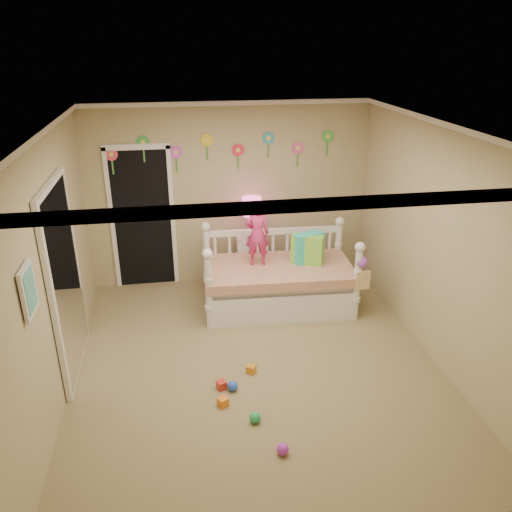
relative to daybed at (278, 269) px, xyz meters
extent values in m
cube|color=#7F684C|center=(-0.51, -1.27, -0.54)|extent=(4.00, 4.50, 0.01)
cube|color=white|center=(-0.51, -1.27, 2.06)|extent=(4.00, 4.50, 0.01)
cube|color=tan|center=(-0.51, 0.98, 0.76)|extent=(4.00, 0.01, 2.60)
cube|color=tan|center=(-2.51, -1.27, 0.76)|extent=(0.01, 4.50, 2.60)
cube|color=tan|center=(1.49, -1.27, 0.76)|extent=(0.01, 4.50, 2.60)
cube|color=#27C6B4|center=(0.42, 0.05, 0.26)|extent=(0.43, 0.26, 0.41)
cube|color=#82D541|center=(0.39, 0.01, 0.26)|extent=(0.44, 0.32, 0.39)
imported|color=#DE3278|center=(-0.27, 0.09, 0.49)|extent=(0.32, 0.22, 0.86)
cube|color=white|center=(-0.24, 0.72, -0.18)|extent=(0.45, 0.36, 0.72)
sphere|color=#DD1D86|center=(-0.24, 0.72, 0.27)|extent=(0.16, 0.16, 0.16)
cylinder|color=#DD1D86|center=(-0.24, 0.72, 0.44)|extent=(0.03, 0.03, 0.35)
cylinder|color=#F4499D|center=(-0.24, 0.72, 0.66)|extent=(0.27, 0.27, 0.25)
cube|color=black|center=(-1.76, 0.97, 0.50)|extent=(0.90, 0.04, 2.07)
cube|color=white|center=(-2.47, -0.97, 0.51)|extent=(0.07, 1.30, 2.10)
cube|color=white|center=(-2.48, -2.17, 1.01)|extent=(0.05, 0.34, 0.42)
camera|label=1|loc=(-1.30, -5.95, 2.85)|focal=35.53mm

